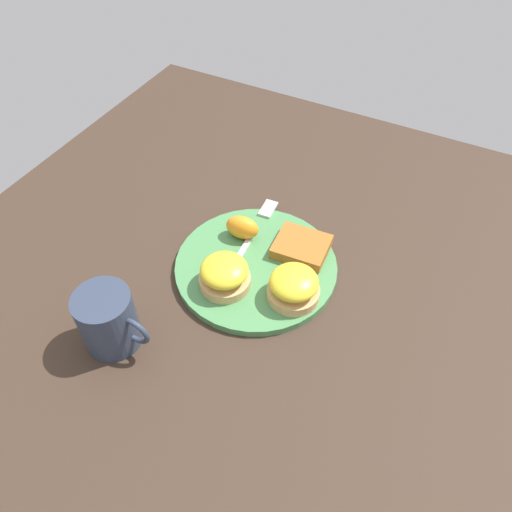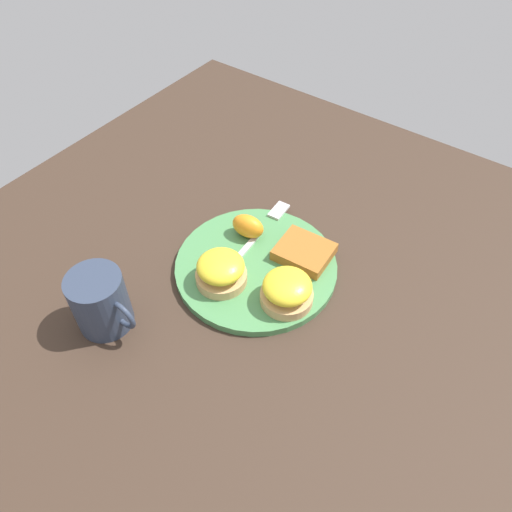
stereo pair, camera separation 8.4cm
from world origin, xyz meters
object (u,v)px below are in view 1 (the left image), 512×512
sandwich_benedict_left (224,274)px  fork (253,233)px  sandwich_benedict_right (294,286)px  orange_wedge (242,227)px  cup (109,320)px  hashbrown_patty (302,247)px

sandwich_benedict_left → fork: bearing=95.8°
sandwich_benedict_right → fork: sandwich_benedict_right is taller
sandwich_benedict_right → orange_wedge: (-0.14, 0.08, -0.00)m
cup → fork: bearing=72.8°
sandwich_benedict_right → fork: 0.16m
sandwich_benedict_right → orange_wedge: sandwich_benedict_right is taller
hashbrown_patty → orange_wedge: (-0.11, -0.02, 0.01)m
fork → sandwich_benedict_right: bearing=-37.8°
hashbrown_patty → fork: bearing=-177.8°
sandwich_benedict_right → cup: bearing=-137.7°
fork → orange_wedge: bearing=-139.3°
cup → sandwich_benedict_left: bearing=58.0°
sandwich_benedict_left → fork: size_ratio=0.39×
orange_wedge → fork: 0.03m
sandwich_benedict_left → cup: (-0.10, -0.16, 0.01)m
fork → sandwich_benedict_left: bearing=-84.2°
hashbrown_patty → cup: bearing=-122.1°
hashbrown_patty → sandwich_benedict_right: bearing=-73.5°
orange_wedge → cup: cup is taller
sandwich_benedict_left → sandwich_benedict_right: 0.11m
sandwich_benedict_left → cup: 0.19m
cup → hashbrown_patty: bearing=57.9°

